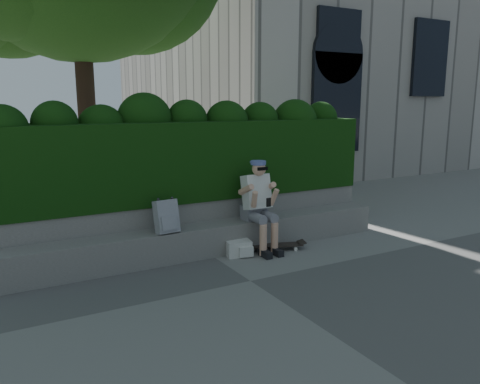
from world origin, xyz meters
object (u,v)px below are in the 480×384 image
skateboard (276,246)px  backpack_ground (238,248)px  backpack_plaid (166,216)px  person (258,202)px

skateboard → backpack_ground: bearing=-165.5°
backpack_plaid → backpack_ground: size_ratio=1.29×
person → backpack_plaid: 1.45m
skateboard → backpack_ground: backpack_ground is taller
backpack_ground → backpack_plaid: bearing=179.6°
person → backpack_ground: (-0.41, -0.12, -0.64)m
person → backpack_ground: size_ratio=3.87×
skateboard → backpack_plaid: 1.80m
person → skateboard: person is taller
person → backpack_plaid: size_ratio=3.00×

